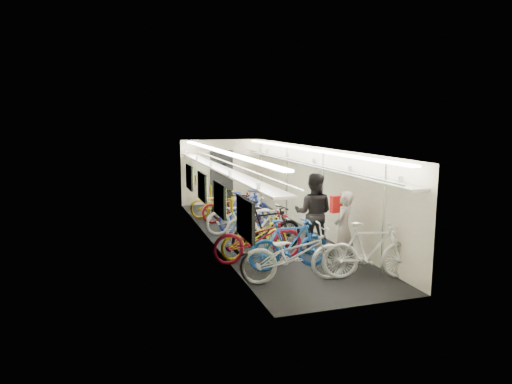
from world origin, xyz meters
TOP-DOWN VIEW (x-y plane):
  - train_car_shell at (-0.36, 0.71)m, footprint 10.00×10.00m
  - bicycle_0 at (-0.58, -3.57)m, footprint 2.21×0.95m
  - bicycle_1 at (-0.39, -2.84)m, footprint 1.84×0.56m
  - bicycle_2 at (-0.86, -2.14)m, footprint 2.09×0.75m
  - bicycle_3 at (-0.44, -1.57)m, footprint 1.99×0.94m
  - bicycle_4 at (-0.81, -1.74)m, footprint 1.87×1.04m
  - bicycle_5 at (-0.35, -0.84)m, footprint 1.88×1.03m
  - bicycle_6 at (-0.52, 0.41)m, footprint 2.01×0.74m
  - bicycle_7 at (-0.31, 0.76)m, footprint 1.97×1.29m
  - bicycle_8 at (-0.49, 1.61)m, footprint 1.93×1.29m
  - bicycle_9 at (-0.21, 2.00)m, footprint 1.70×0.94m
  - bicycle_10 at (-0.72, 2.37)m, footprint 1.95×1.34m
  - bicycle_11 at (0.93, -3.87)m, footprint 2.02×1.02m
  - passenger_near at (0.83, -2.94)m, footprint 0.71×0.69m
  - passenger_mid at (0.61, -1.85)m, footprint 1.17×1.10m
  - backpack at (0.85, -2.52)m, footprint 0.27×0.16m

SIDE VIEW (x-z plane):
  - bicycle_4 at x=-0.81m, z-range 0.00..0.93m
  - bicycle_8 at x=-0.49m, z-range 0.00..0.96m
  - bicycle_10 at x=-0.72m, z-range 0.00..0.97m
  - bicycle_9 at x=-0.21m, z-range 0.00..0.99m
  - bicycle_6 at x=-0.52m, z-range 0.00..1.05m
  - bicycle_5 at x=-0.35m, z-range 0.00..1.09m
  - bicycle_2 at x=-0.86m, z-range 0.00..1.09m
  - bicycle_1 at x=-0.39m, z-range 0.00..1.10m
  - bicycle_0 at x=-0.58m, z-range 0.00..1.13m
  - bicycle_3 at x=-0.44m, z-range 0.00..1.15m
  - bicycle_7 at x=-0.31m, z-range 0.00..1.15m
  - bicycle_11 at x=0.93m, z-range 0.00..1.17m
  - passenger_near at x=0.83m, z-range 0.00..1.64m
  - passenger_mid at x=0.61m, z-range 0.00..1.91m
  - backpack at x=0.85m, z-range 1.09..1.47m
  - train_car_shell at x=-0.36m, z-range -3.34..6.66m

